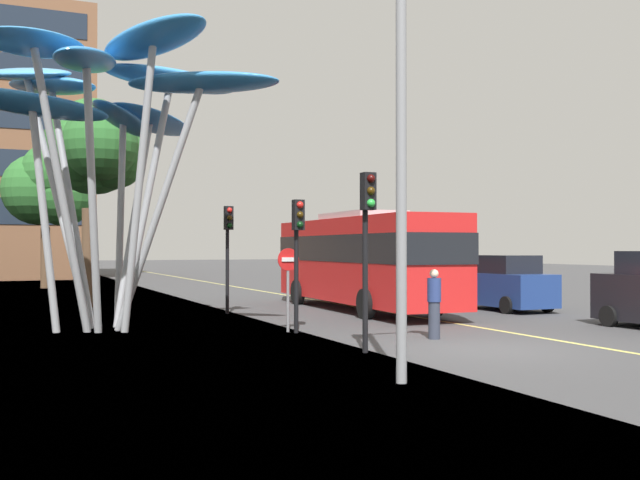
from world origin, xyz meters
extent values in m
cube|color=#424244|center=(0.00, 0.00, -0.05)|extent=(120.00, 240.00, 0.10)
cube|color=#E0D666|center=(2.51, 0.00, 0.00)|extent=(0.16, 144.00, 0.01)
cube|color=red|center=(2.03, 10.12, 1.82)|extent=(2.90, 11.22, 2.94)
cube|color=black|center=(2.03, 10.12, 2.23)|extent=(2.93, 11.33, 0.94)
cube|color=yellow|center=(2.25, 15.62, 2.99)|extent=(1.36, 0.15, 0.36)
cube|color=#B2B2B7|center=(2.03, 10.12, 3.41)|extent=(2.00, 3.97, 0.24)
cylinder|color=black|center=(3.40, 13.52, 0.48)|extent=(0.32, 0.97, 0.96)
cylinder|color=black|center=(0.94, 13.62, 0.48)|extent=(0.32, 0.97, 0.96)
cylinder|color=black|center=(3.14, 7.01, 0.48)|extent=(0.32, 0.97, 0.96)
cylinder|color=black|center=(0.68, 7.11, 0.48)|extent=(0.32, 0.97, 0.96)
cylinder|color=#9EA0A5|center=(-6.16, 7.20, 3.52)|extent=(1.58, 0.24, 7.08)
ellipsoid|color=#4299E0|center=(-5.47, 7.22, 7.04)|extent=(3.88, 1.30, 0.93)
cylinder|color=#9EA0A5|center=(-6.35, 8.22, 3.05)|extent=(1.43, 1.52, 6.16)
ellipsoid|color=#2D7FD1|center=(-5.77, 8.85, 6.11)|extent=(3.80, 3.94, 0.78)
cylinder|color=#9EA0A5|center=(-6.67, 8.61, 3.04)|extent=(0.48, 0.74, 6.09)
ellipsoid|color=#4299E0|center=(-6.56, 8.85, 6.07)|extent=(2.92, 4.17, 1.01)
cylinder|color=#9EA0A5|center=(-8.07, 8.61, 3.53)|extent=(1.25, 2.17, 7.12)
ellipsoid|color=#4299E0|center=(-8.56, 9.56, 7.06)|extent=(3.25, 4.35, 1.02)
cylinder|color=#9EA0A5|center=(-8.45, 8.35, 3.64)|extent=(1.90, 1.96, 7.34)
ellipsoid|color=#4CA3E5|center=(-9.26, 9.19, 7.28)|extent=(3.22, 3.27, 0.91)
cylinder|color=#9EA0A5|center=(-8.86, 7.04, 3.00)|extent=(0.85, 0.27, 6.03)
ellipsoid|color=#388EDB|center=(-9.17, 7.01, 6.01)|extent=(4.10, 1.70, 1.00)
cylinder|color=#9EA0A5|center=(-8.48, 6.33, 3.65)|extent=(1.68, 1.30, 7.36)
ellipsoid|color=#4299E0|center=(-9.19, 5.82, 7.31)|extent=(3.33, 3.00, 0.75)
cylinder|color=#9EA0A5|center=(-7.75, 5.97, 3.45)|extent=(0.71, 1.51, 6.93)
ellipsoid|color=#2D7FD1|center=(-7.98, 5.34, 6.89)|extent=(2.49, 3.96, 1.01)
cylinder|color=#9EA0A5|center=(-6.59, 5.96, 3.83)|extent=(0.84, 1.21, 7.70)
ellipsoid|color=#388EDB|center=(-6.30, 5.49, 7.67)|extent=(3.05, 3.79, 1.11)
cylinder|color=#9EA0A5|center=(-6.01, 6.15, 3.31)|extent=(2.20, 1.78, 6.68)
ellipsoid|color=#388EDB|center=(-5.05, 5.40, 6.62)|extent=(4.12, 3.58, 0.73)
cylinder|color=black|center=(-2.72, 0.47, 1.93)|extent=(0.12, 0.12, 3.86)
cube|color=black|center=(-2.72, 0.33, 3.46)|extent=(0.28, 0.24, 0.80)
sphere|color=#390706|center=(-2.72, 0.20, 3.72)|extent=(0.18, 0.18, 0.18)
sphere|color=#3A2707|center=(-2.72, 0.20, 3.46)|extent=(0.18, 0.18, 0.18)
sphere|color=green|center=(-2.72, 0.20, 3.20)|extent=(0.18, 0.18, 0.18)
cylinder|color=black|center=(-2.73, 4.48, 1.76)|extent=(0.12, 0.12, 3.52)
cube|color=black|center=(-2.73, 4.34, 3.12)|extent=(0.28, 0.24, 0.80)
sphere|color=red|center=(-2.73, 4.21, 3.38)|extent=(0.18, 0.18, 0.18)
sphere|color=#3A2707|center=(-2.73, 4.21, 3.12)|extent=(0.18, 0.18, 0.18)
sphere|color=black|center=(-2.73, 4.21, 2.86)|extent=(0.18, 0.18, 0.18)
cylinder|color=black|center=(-2.81, 10.66, 1.83)|extent=(0.12, 0.12, 3.66)
cube|color=black|center=(-2.81, 10.52, 3.26)|extent=(0.28, 0.24, 0.80)
sphere|color=red|center=(-2.81, 10.39, 3.52)|extent=(0.18, 0.18, 0.18)
sphere|color=#3A2707|center=(-2.81, 10.39, 3.26)|extent=(0.18, 0.18, 0.18)
sphere|color=black|center=(-2.81, 10.39, 3.00)|extent=(0.18, 0.18, 0.18)
cylinder|color=black|center=(6.04, 2.39, 0.30)|extent=(0.20, 0.60, 0.60)
cube|color=navy|center=(6.78, 8.05, 0.76)|extent=(1.73, 3.86, 1.15)
cube|color=black|center=(6.78, 8.05, 1.66)|extent=(1.59, 2.12, 0.65)
cylinder|color=black|center=(7.64, 9.25, 0.30)|extent=(0.20, 0.60, 0.60)
cylinder|color=black|center=(5.91, 9.25, 0.30)|extent=(0.20, 0.60, 0.60)
cylinder|color=black|center=(7.64, 6.86, 0.30)|extent=(0.20, 0.60, 0.60)
cylinder|color=black|center=(5.91, 6.86, 0.30)|extent=(0.20, 0.60, 0.60)
cube|color=silver|center=(6.88, 15.30, 0.82)|extent=(1.87, 4.02, 1.27)
cube|color=black|center=(6.88, 15.30, 1.82)|extent=(1.72, 2.21, 0.74)
cylinder|color=black|center=(7.82, 16.55, 0.30)|extent=(0.20, 0.60, 0.60)
cylinder|color=black|center=(5.94, 16.55, 0.30)|extent=(0.20, 0.60, 0.60)
cylinder|color=black|center=(7.82, 14.05, 0.30)|extent=(0.20, 0.60, 0.60)
cylinder|color=black|center=(5.94, 14.05, 0.30)|extent=(0.20, 0.60, 0.60)
cylinder|color=gray|center=(-3.78, -2.95, 4.09)|extent=(0.18, 0.18, 8.19)
cylinder|color=brown|center=(-6.86, 15.46, 1.87)|extent=(0.48, 0.48, 3.75)
sphere|color=#2D6B2D|center=(-6.91, 16.04, 6.07)|extent=(2.88, 2.88, 2.88)
sphere|color=#2D6B2D|center=(-5.88, 15.85, 5.81)|extent=(2.55, 2.55, 2.55)
sphere|color=#2D6B2D|center=(-6.53, 14.65, 6.13)|extent=(2.78, 2.78, 2.78)
sphere|color=#2D6B2D|center=(-6.57, 16.55, 6.24)|extent=(3.79, 3.79, 3.79)
cylinder|color=brown|center=(-7.63, 30.03, 1.69)|extent=(0.50, 0.50, 3.38)
sphere|color=#2D6B2D|center=(-6.75, 29.66, 5.24)|extent=(3.55, 3.55, 3.55)
sphere|color=#2D6B2D|center=(-7.28, 29.53, 6.34)|extent=(3.47, 3.47, 3.47)
sphere|color=#2D6B2D|center=(-8.41, 30.82, 5.40)|extent=(3.00, 3.00, 3.00)
sphere|color=#2D6B2D|center=(-8.01, 30.23, 5.49)|extent=(3.95, 3.95, 3.95)
cylinder|color=#2D3342|center=(-0.08, 1.92, 0.46)|extent=(0.29, 0.29, 0.92)
cylinder|color=navy|center=(-0.08, 1.92, 1.21)|extent=(0.34, 0.34, 0.59)
sphere|color=beige|center=(-0.08, 1.92, 1.61)|extent=(0.22, 0.22, 0.22)
cylinder|color=gray|center=(-2.85, 4.78, 1.12)|extent=(0.08, 0.08, 2.24)
cylinder|color=red|center=(-2.85, 4.75, 1.94)|extent=(0.60, 0.03, 0.60)
cube|color=white|center=(-2.85, 4.72, 1.94)|extent=(0.40, 0.04, 0.11)
camera|label=1|loc=(-9.91, -13.73, 2.26)|focal=41.56mm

